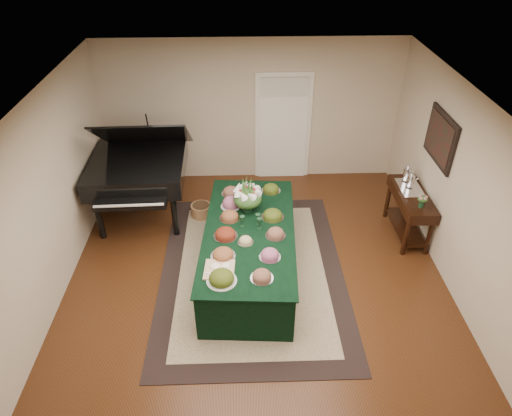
{
  "coord_description": "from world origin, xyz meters",
  "views": [
    {
      "loc": [
        -0.17,
        -4.96,
        4.69
      ],
      "look_at": [
        0.0,
        0.3,
        1.05
      ],
      "focal_mm": 32.0,
      "sensor_mm": 36.0,
      "label": 1
    }
  ],
  "objects_px": {
    "grand_piano": "(138,167)",
    "mahogany_sideboard": "(410,203)",
    "buffet_table": "(249,251)",
    "floral_centerpiece": "(247,195)"
  },
  "relations": [
    {
      "from": "buffet_table",
      "to": "floral_centerpiece",
      "type": "height_order",
      "value": "floral_centerpiece"
    },
    {
      "from": "floral_centerpiece",
      "to": "grand_piano",
      "type": "xyz_separation_m",
      "value": [
        -1.8,
        1.04,
        -0.07
      ]
    },
    {
      "from": "buffet_table",
      "to": "grand_piano",
      "type": "distance_m",
      "value": 2.45
    },
    {
      "from": "buffet_table",
      "to": "floral_centerpiece",
      "type": "bearing_deg",
      "value": 91.5
    },
    {
      "from": "floral_centerpiece",
      "to": "grand_piano",
      "type": "height_order",
      "value": "grand_piano"
    },
    {
      "from": "buffet_table",
      "to": "mahogany_sideboard",
      "type": "height_order",
      "value": "mahogany_sideboard"
    },
    {
      "from": "grand_piano",
      "to": "mahogany_sideboard",
      "type": "relative_size",
      "value": 1.57
    },
    {
      "from": "mahogany_sideboard",
      "to": "floral_centerpiece",
      "type": "bearing_deg",
      "value": -173.25
    },
    {
      "from": "buffet_table",
      "to": "grand_piano",
      "type": "relative_size",
      "value": 1.47
    },
    {
      "from": "grand_piano",
      "to": "floral_centerpiece",
      "type": "bearing_deg",
      "value": -30.11
    }
  ]
}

